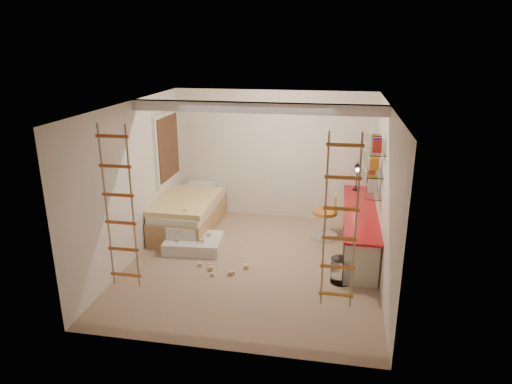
% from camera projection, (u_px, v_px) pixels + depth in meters
% --- Properties ---
extents(floor, '(4.50, 4.50, 0.00)m').
position_uv_depth(floor, '(253.00, 264.00, 7.53)').
color(floor, '#957860').
rests_on(floor, ground).
extents(ceiling_beam, '(4.00, 0.18, 0.16)m').
position_uv_depth(ceiling_beam, '(256.00, 108.00, 7.02)').
color(ceiling_beam, white).
rests_on(ceiling_beam, ceiling).
extents(window_frame, '(0.06, 1.15, 1.35)m').
position_uv_depth(window_frame, '(167.00, 147.00, 8.78)').
color(window_frame, white).
rests_on(window_frame, wall_left).
extents(window_blind, '(0.02, 1.00, 1.20)m').
position_uv_depth(window_blind, '(169.00, 147.00, 8.78)').
color(window_blind, '#4C2D1E').
rests_on(window_blind, window_frame).
extents(rope_ladder_left, '(0.41, 0.04, 2.13)m').
position_uv_depth(rope_ladder_left, '(119.00, 209.00, 5.65)').
color(rope_ladder_left, orange).
rests_on(rope_ladder_left, ceiling).
extents(rope_ladder_right, '(0.41, 0.04, 2.13)m').
position_uv_depth(rope_ladder_right, '(340.00, 224.00, 5.19)').
color(rope_ladder_right, orange).
rests_on(rope_ladder_right, ceiling).
extents(waste_bin, '(0.31, 0.31, 0.39)m').
position_uv_depth(waste_bin, '(341.00, 270.00, 6.90)').
color(waste_bin, white).
rests_on(waste_bin, floor).
extents(desk, '(0.56, 2.80, 0.75)m').
position_uv_depth(desk, '(359.00, 228.00, 7.92)').
color(desk, red).
rests_on(desk, floor).
extents(shelves, '(0.25, 1.80, 0.71)m').
position_uv_depth(shelves, '(372.00, 164.00, 7.80)').
color(shelves, white).
rests_on(shelves, wall_right).
extents(bed, '(1.02, 2.00, 0.69)m').
position_uv_depth(bed, '(189.00, 213.00, 8.83)').
color(bed, '#AD7F51').
rests_on(bed, floor).
extents(task_lamp, '(0.14, 0.36, 0.57)m').
position_uv_depth(task_lamp, '(357.00, 173.00, 8.59)').
color(task_lamp, black).
rests_on(task_lamp, desk).
extents(swivel_chair, '(0.52, 0.52, 0.87)m').
position_uv_depth(swivel_chair, '(326.00, 222.00, 8.43)').
color(swivel_chair, '#C06E25').
rests_on(swivel_chair, floor).
extents(play_platform, '(1.03, 0.83, 0.43)m').
position_uv_depth(play_platform, '(192.00, 240.00, 8.04)').
color(play_platform, silver).
rests_on(play_platform, floor).
extents(toy_blocks, '(1.35, 1.08, 0.70)m').
position_uv_depth(toy_blocks, '(205.00, 248.00, 7.59)').
color(toy_blocks, '#CCB284').
rests_on(toy_blocks, floor).
extents(books, '(0.14, 0.70, 0.92)m').
position_uv_depth(books, '(372.00, 158.00, 7.77)').
color(books, white).
rests_on(books, shelves).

